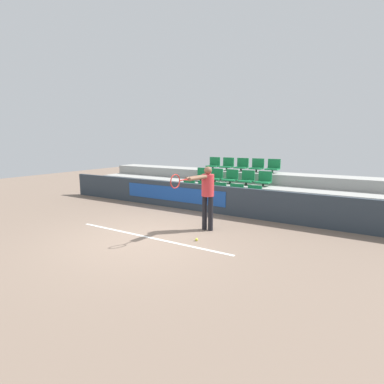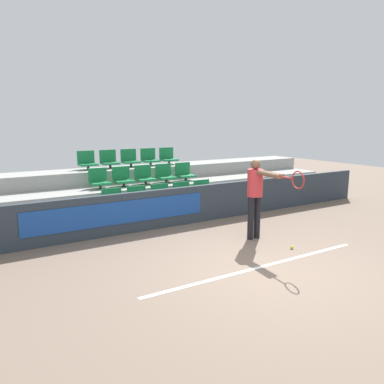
% 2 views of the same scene
% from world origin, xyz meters
% --- Properties ---
extents(ground_plane, '(30.00, 30.00, 0.00)m').
position_xyz_m(ground_plane, '(0.00, 0.00, 0.00)').
color(ground_plane, '#7A6656').
extents(court_baseline, '(4.49, 0.08, 0.01)m').
position_xyz_m(court_baseline, '(0.00, 0.15, 0.00)').
color(court_baseline, white).
rests_on(court_baseline, ground).
extents(barrier_wall, '(12.54, 0.14, 0.90)m').
position_xyz_m(barrier_wall, '(-0.03, 3.17, 0.45)').
color(barrier_wall, '#2D3842').
rests_on(barrier_wall, ground).
extents(bleacher_tier_front, '(12.14, 1.02, 0.37)m').
position_xyz_m(bleacher_tier_front, '(0.00, 3.76, 0.19)').
color(bleacher_tier_front, '#9E9E99').
rests_on(bleacher_tier_front, ground).
extents(bleacher_tier_middle, '(12.14, 1.02, 0.75)m').
position_xyz_m(bleacher_tier_middle, '(0.00, 4.77, 0.37)').
color(bleacher_tier_middle, '#9E9E99').
rests_on(bleacher_tier_middle, ground).
extents(bleacher_tier_back, '(12.14, 1.02, 1.12)m').
position_xyz_m(bleacher_tier_back, '(0.00, 5.79, 0.56)').
color(bleacher_tier_back, '#9E9E99').
rests_on(bleacher_tier_back, ground).
extents(stadium_chair_0, '(0.47, 0.41, 0.51)m').
position_xyz_m(stadium_chair_0, '(-1.25, 3.88, 0.58)').
color(stadium_chair_0, '#333333').
rests_on(stadium_chair_0, bleacher_tier_front).
extents(stadium_chair_1, '(0.47, 0.41, 0.51)m').
position_xyz_m(stadium_chair_1, '(-0.63, 3.88, 0.58)').
color(stadium_chair_1, '#333333').
rests_on(stadium_chair_1, bleacher_tier_front).
extents(stadium_chair_2, '(0.47, 0.41, 0.51)m').
position_xyz_m(stadium_chair_2, '(0.00, 3.88, 0.58)').
color(stadium_chair_2, '#333333').
rests_on(stadium_chair_2, bleacher_tier_front).
extents(stadium_chair_3, '(0.47, 0.41, 0.51)m').
position_xyz_m(stadium_chair_3, '(0.63, 3.88, 0.58)').
color(stadium_chair_3, '#333333').
rests_on(stadium_chair_3, bleacher_tier_front).
extents(stadium_chair_4, '(0.47, 0.41, 0.51)m').
position_xyz_m(stadium_chair_4, '(1.25, 3.88, 0.58)').
color(stadium_chair_4, '#333333').
rests_on(stadium_chair_4, bleacher_tier_front).
extents(stadium_chair_5, '(0.47, 0.41, 0.51)m').
position_xyz_m(stadium_chair_5, '(-1.25, 4.90, 0.96)').
color(stadium_chair_5, '#333333').
rests_on(stadium_chair_5, bleacher_tier_middle).
extents(stadium_chair_6, '(0.47, 0.41, 0.51)m').
position_xyz_m(stadium_chair_6, '(-0.63, 4.90, 0.96)').
color(stadium_chair_6, '#333333').
rests_on(stadium_chair_6, bleacher_tier_middle).
extents(stadium_chair_7, '(0.47, 0.41, 0.51)m').
position_xyz_m(stadium_chair_7, '(0.00, 4.90, 0.96)').
color(stadium_chair_7, '#333333').
rests_on(stadium_chair_7, bleacher_tier_middle).
extents(stadium_chair_8, '(0.47, 0.41, 0.51)m').
position_xyz_m(stadium_chair_8, '(0.63, 4.90, 0.96)').
color(stadium_chair_8, '#333333').
rests_on(stadium_chair_8, bleacher_tier_middle).
extents(stadium_chair_9, '(0.47, 0.41, 0.51)m').
position_xyz_m(stadium_chair_9, '(1.25, 4.90, 0.96)').
color(stadium_chair_9, '#333333').
rests_on(stadium_chair_9, bleacher_tier_middle).
extents(stadium_chair_10, '(0.47, 0.41, 0.51)m').
position_xyz_m(stadium_chair_10, '(-1.25, 5.91, 1.33)').
color(stadium_chair_10, '#333333').
rests_on(stadium_chair_10, bleacher_tier_back).
extents(stadium_chair_11, '(0.47, 0.41, 0.51)m').
position_xyz_m(stadium_chair_11, '(-0.63, 5.91, 1.33)').
color(stadium_chair_11, '#333333').
rests_on(stadium_chair_11, bleacher_tier_back).
extents(stadium_chair_12, '(0.47, 0.41, 0.51)m').
position_xyz_m(stadium_chair_12, '(0.00, 5.91, 1.33)').
color(stadium_chair_12, '#333333').
rests_on(stadium_chair_12, bleacher_tier_back).
extents(stadium_chair_13, '(0.47, 0.41, 0.51)m').
position_xyz_m(stadium_chair_13, '(0.63, 5.91, 1.33)').
color(stadium_chair_13, '#333333').
rests_on(stadium_chair_13, bleacher_tier_back).
extents(stadium_chair_14, '(0.47, 0.41, 0.51)m').
position_xyz_m(stadium_chair_14, '(1.25, 5.91, 1.33)').
color(stadium_chair_14, '#333333').
rests_on(stadium_chair_14, bleacher_tier_back).
extents(tennis_player, '(0.33, 1.59, 1.66)m').
position_xyz_m(tennis_player, '(0.91, 1.35, 1.03)').
color(tennis_player, black).
rests_on(tennis_player, ground).
extents(tennis_ball, '(0.07, 0.07, 0.07)m').
position_xyz_m(tennis_ball, '(1.12, 0.54, 0.03)').
color(tennis_ball, '#CCDB33').
rests_on(tennis_ball, ground).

